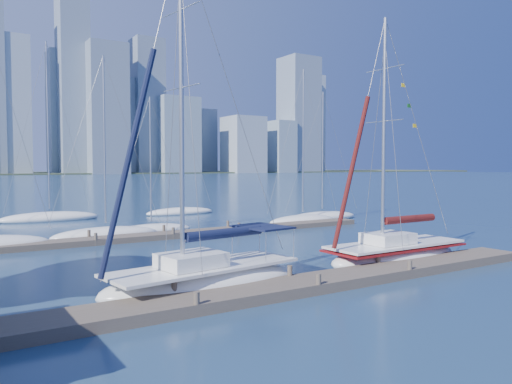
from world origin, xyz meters
TOP-DOWN VIEW (x-y plane):
  - ground at (0.00, 0.00)m, footprint 700.00×700.00m
  - near_dock at (0.00, 0.00)m, footprint 26.00×2.00m
  - far_dock at (2.00, 16.00)m, footprint 30.00×1.80m
  - sailboat_navy at (-3.31, 1.96)m, footprint 8.61×3.89m
  - sailboat_maroon at (7.35, 2.01)m, footprint 8.22×2.73m
  - bg_boat_1 at (-2.59, 18.09)m, footprint 7.42×3.45m
  - bg_boat_2 at (0.88, 18.91)m, footprint 6.27×2.59m
  - bg_boat_4 at (13.75, 17.84)m, footprint 6.81×3.17m
  - bg_boat_5 at (17.06, 19.29)m, footprint 7.72×3.06m
  - bg_boat_6 at (-3.81, 31.24)m, footprint 8.55×5.59m
  - bg_boat_7 at (8.26, 30.63)m, footprint 7.12×2.35m
  - skyline at (20.92, 290.50)m, footprint 501.57×51.31m

SIDE VIEW (x-z plane):
  - ground at x=0.00m, z-range 0.00..0.00m
  - far_dock at x=2.00m, z-range 0.00..0.36m
  - near_dock at x=0.00m, z-range 0.00..0.40m
  - bg_boat_2 at x=0.88m, z-range -4.79..5.22m
  - bg_boat_7 at x=8.26m, z-range -5.39..5.85m
  - bg_boat_5 at x=17.06m, z-range -5.61..6.09m
  - bg_boat_1 at x=-2.59m, z-range -5.93..6.45m
  - bg_boat_4 at x=13.75m, z-range -6.29..6.82m
  - bg_boat_6 at x=-3.81m, z-range -7.65..8.24m
  - sailboat_maroon at x=7.35m, z-range -5.26..7.20m
  - sailboat_navy at x=-3.31m, z-range -5.77..7.95m
  - skyline at x=20.92m, z-range -22.29..95.91m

